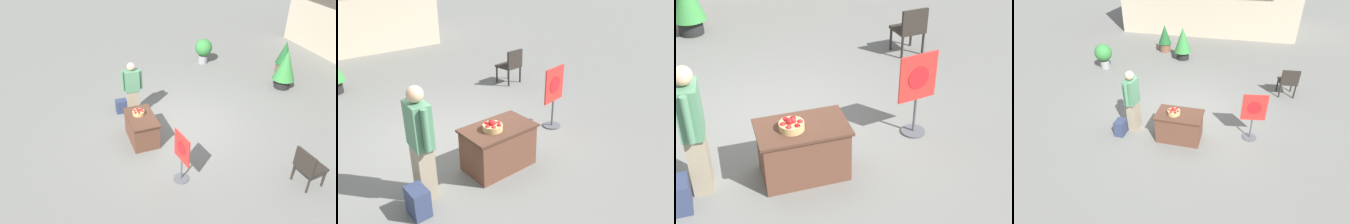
% 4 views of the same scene
% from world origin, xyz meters
% --- Properties ---
extents(ground_plane, '(120.00, 120.00, 0.00)m').
position_xyz_m(ground_plane, '(0.00, 0.00, 0.00)').
color(ground_plane, slate).
extents(display_table, '(1.17, 0.72, 0.75)m').
position_xyz_m(display_table, '(0.14, -1.25, 0.38)').
color(display_table, brown).
rests_on(display_table, ground_plane).
extents(apple_basket, '(0.32, 0.32, 0.16)m').
position_xyz_m(apple_basket, '(0.01, -1.29, 0.81)').
color(apple_basket, tan).
rests_on(apple_basket, display_table).
extents(person_visitor, '(0.29, 0.61, 1.73)m').
position_xyz_m(person_visitor, '(-1.15, -1.15, 0.89)').
color(person_visitor, gray).
rests_on(person_visitor, ground_plane).
extents(backpack, '(0.24, 0.34, 0.42)m').
position_xyz_m(backpack, '(-1.42, -1.46, 0.21)').
color(backpack, '#2D3856').
rests_on(backpack, ground_plane).
extents(poster_board, '(0.61, 0.36, 1.29)m').
position_xyz_m(poster_board, '(1.94, -0.82, 0.71)').
color(poster_board, '#4C4C51').
rests_on(poster_board, ground_plane).
extents(patio_chair, '(0.60, 0.60, 0.97)m').
position_xyz_m(patio_chair, '(3.05, 1.78, 0.56)').
color(patio_chair, '#28231E').
rests_on(patio_chair, ground_plane).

